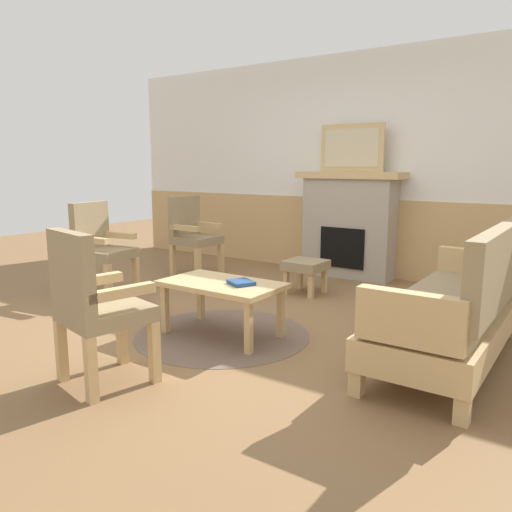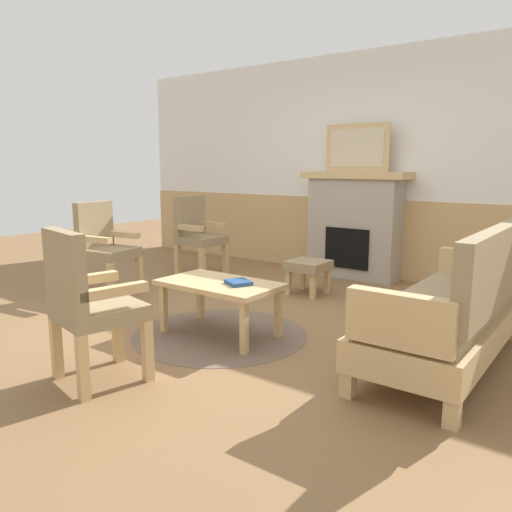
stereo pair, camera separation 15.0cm
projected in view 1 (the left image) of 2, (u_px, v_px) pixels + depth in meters
ground_plane at (233, 324)px, 4.33m from camera, size 14.00×14.00×0.00m
wall_back at (359, 169)px, 6.20m from camera, size 7.20×0.14×2.70m
fireplace at (349, 224)px, 6.12m from camera, size 1.30×0.44×1.28m
framed_picture at (352, 148)px, 5.95m from camera, size 0.80×0.04×0.56m
couch at (457, 308)px, 3.41m from camera, size 0.70×1.80×0.98m
coffee_table at (222, 289)px, 4.00m from camera, size 0.96×0.56×0.44m
round_rug at (222, 334)px, 4.07m from camera, size 1.41×1.41×0.01m
book_on_table at (241, 283)px, 3.91m from camera, size 0.25×0.24×0.03m
footstool at (306, 267)px, 5.34m from camera, size 0.40×0.40×0.36m
armchair_near_fireplace at (100, 245)px, 5.22m from camera, size 0.54×0.54×0.98m
armchair_by_window_left at (192, 232)px, 6.19m from camera, size 0.49×0.49×0.98m
armchair_front_left at (94, 301)px, 3.05m from camera, size 0.57×0.57×0.98m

